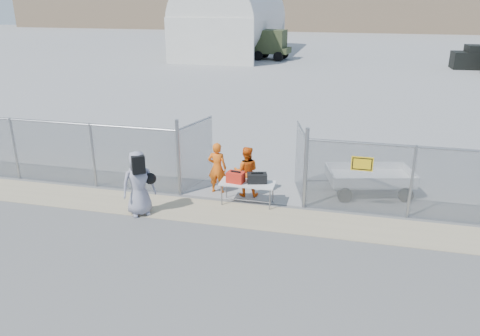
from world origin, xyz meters
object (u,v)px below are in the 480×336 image
(security_worker_left, at_px, (217,168))
(security_worker_right, at_px, (246,171))
(folding_table, at_px, (247,193))
(utility_trailer, at_px, (369,180))
(visitor, at_px, (139,183))

(security_worker_left, xyz_separation_m, security_worker_right, (0.97, -0.03, -0.03))
(security_worker_left, bearing_deg, folding_table, 151.06)
(security_worker_left, xyz_separation_m, utility_trailer, (4.81, 1.15, -0.42))
(utility_trailer, bearing_deg, folding_table, -167.84)
(security_worker_right, bearing_deg, utility_trailer, -172.26)
(security_worker_right, relative_size, visitor, 0.84)
(security_worker_left, height_order, utility_trailer, security_worker_left)
(folding_table, relative_size, utility_trailer, 0.48)
(utility_trailer, bearing_deg, security_worker_left, 179.14)
(security_worker_left, height_order, visitor, visitor)
(folding_table, distance_m, utility_trailer, 4.08)
(security_worker_left, bearing_deg, security_worker_right, 179.49)
(folding_table, distance_m, security_worker_right, 0.81)
(folding_table, xyz_separation_m, utility_trailer, (3.65, 1.82, 0.07))
(folding_table, bearing_deg, utility_trailer, 25.90)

